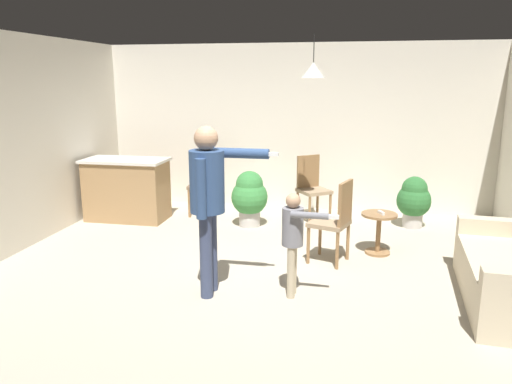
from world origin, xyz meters
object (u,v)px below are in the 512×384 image
(dining_chair_centre_back, at_px, (312,186))
(dining_chair_by_counter, at_px, (204,181))
(person_child, at_px, (294,233))
(side_table_by_couch, at_px, (379,228))
(person_adult, at_px, (209,192))
(potted_plant_by_wall, at_px, (414,199))
(potted_plant_corner, at_px, (249,196))
(spare_remote_on_table, at_px, (381,213))
(dining_chair_near_wall, at_px, (335,218))
(kitchen_counter, at_px, (127,189))

(dining_chair_centre_back, bearing_deg, dining_chair_by_counter, -37.60)
(person_child, relative_size, dining_chair_centre_back, 1.06)
(side_table_by_couch, relative_size, person_adult, 0.31)
(potted_plant_by_wall, bearing_deg, potted_plant_corner, -170.50)
(side_table_by_couch, height_order, potted_plant_corner, potted_plant_corner)
(spare_remote_on_table, bearing_deg, dining_chair_near_wall, -144.20)
(kitchen_counter, xyz_separation_m, dining_chair_centre_back, (2.80, 0.50, 0.07))
(potted_plant_by_wall, relative_size, spare_remote_on_table, 5.83)
(kitchen_counter, relative_size, side_table_by_couch, 2.42)
(dining_chair_near_wall, distance_m, spare_remote_on_table, 0.67)
(dining_chair_by_counter, relative_size, spare_remote_on_table, 7.69)
(person_adult, distance_m, potted_plant_by_wall, 3.66)
(kitchen_counter, height_order, side_table_by_couch, kitchen_counter)
(dining_chair_centre_back, bearing_deg, kitchen_counter, -25.89)
(person_child, distance_m, spare_remote_on_table, 1.67)
(potted_plant_by_wall, bearing_deg, person_child, -118.28)
(dining_chair_by_counter, xyz_separation_m, potted_plant_corner, (0.86, -0.52, -0.09))
(dining_chair_centre_back, bearing_deg, potted_plant_corner, -7.54)
(kitchen_counter, distance_m, spare_remote_on_table, 3.86)
(dining_chair_near_wall, height_order, spare_remote_on_table, dining_chair_near_wall)
(person_child, relative_size, potted_plant_corner, 1.28)
(person_child, bearing_deg, dining_chair_near_wall, 162.36)
(potted_plant_by_wall, bearing_deg, dining_chair_by_counter, 177.82)
(person_adult, bearing_deg, potted_plant_corner, -177.51)
(potted_plant_by_wall, distance_m, spare_remote_on_table, 1.41)
(person_adult, distance_m, spare_remote_on_table, 2.36)
(person_child, xyz_separation_m, dining_chair_near_wall, (0.37, 1.01, -0.11))
(person_child, bearing_deg, dining_chair_centre_back, -176.39)
(potted_plant_corner, relative_size, spare_remote_on_table, 6.36)
(kitchen_counter, height_order, potted_plant_by_wall, kitchen_counter)
(potted_plant_by_wall, xyz_separation_m, spare_remote_on_table, (-0.54, -1.29, 0.12))
(dining_chair_near_wall, height_order, potted_plant_by_wall, dining_chair_near_wall)
(side_table_by_couch, relative_size, person_child, 0.49)
(person_child, height_order, potted_plant_corner, person_child)
(side_table_by_couch, relative_size, dining_chair_centre_back, 0.52)
(side_table_by_couch, relative_size, spare_remote_on_table, 4.00)
(potted_plant_by_wall, height_order, spare_remote_on_table, potted_plant_by_wall)
(kitchen_counter, height_order, dining_chair_near_wall, dining_chair_near_wall)
(potted_plant_corner, distance_m, potted_plant_by_wall, 2.41)
(dining_chair_near_wall, relative_size, dining_chair_centre_back, 1.00)
(potted_plant_corner, bearing_deg, spare_remote_on_table, -25.99)
(kitchen_counter, height_order, spare_remote_on_table, kitchen_counter)
(side_table_by_couch, distance_m, potted_plant_by_wall, 1.38)
(dining_chair_by_counter, relative_size, potted_plant_corner, 1.21)
(person_adult, xyz_separation_m, potted_plant_corner, (-0.10, 2.40, -0.60))
(kitchen_counter, distance_m, person_child, 3.65)
(kitchen_counter, bearing_deg, dining_chair_near_wall, -21.34)
(dining_chair_near_wall, bearing_deg, person_child, 178.38)
(dining_chair_centre_back, relative_size, potted_plant_corner, 1.21)
(side_table_by_couch, xyz_separation_m, person_child, (-0.90, -1.43, 0.33))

